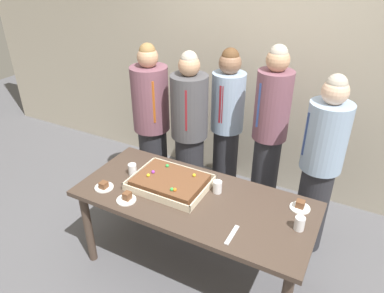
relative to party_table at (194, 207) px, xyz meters
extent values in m
plane|color=#5B5B60|center=(0.00, 0.00, -0.67)|extent=(12.00, 12.00, 0.00)
cube|color=#B2A893|center=(0.00, 1.60, 0.83)|extent=(8.00, 0.12, 3.00)
cube|color=#47382D|center=(0.00, 0.00, 0.07)|extent=(1.85, 0.82, 0.04)
cylinder|color=#47382D|center=(-0.85, -0.33, -0.31)|extent=(0.07, 0.07, 0.72)
cylinder|color=#47382D|center=(-0.85, 0.33, -0.31)|extent=(0.07, 0.07, 0.72)
cylinder|color=#47382D|center=(0.85, 0.33, -0.31)|extent=(0.07, 0.07, 0.72)
cube|color=beige|center=(-0.24, 0.05, 0.10)|extent=(0.61, 0.46, 0.01)
cube|color=beige|center=(-0.24, -0.18, 0.13)|extent=(0.61, 0.01, 0.05)
cube|color=beige|center=(-0.24, 0.27, 0.13)|extent=(0.61, 0.01, 0.05)
cube|color=beige|center=(-0.54, 0.05, 0.13)|extent=(0.01, 0.46, 0.05)
cube|color=beige|center=(0.06, 0.05, 0.13)|extent=(0.01, 0.46, 0.05)
cube|color=brown|center=(-0.24, 0.05, 0.14)|extent=(0.54, 0.39, 0.06)
sphere|color=yellow|center=(-0.08, 0.16, 0.18)|extent=(0.03, 0.03, 0.03)
sphere|color=orange|center=(-0.12, -0.09, 0.18)|extent=(0.03, 0.03, 0.03)
sphere|color=green|center=(-0.14, -0.09, 0.18)|extent=(0.03, 0.03, 0.03)
sphere|color=purple|center=(-0.40, 0.04, 0.18)|extent=(0.03, 0.03, 0.03)
sphere|color=green|center=(-0.35, 0.18, 0.18)|extent=(0.03, 0.03, 0.03)
sphere|color=yellow|center=(-0.41, -0.02, 0.18)|extent=(0.03, 0.03, 0.03)
cylinder|color=white|center=(-0.44, -0.28, 0.10)|extent=(0.15, 0.15, 0.01)
cube|color=brown|center=(-0.43, -0.27, 0.13)|extent=(0.05, 0.06, 0.06)
cylinder|color=white|center=(0.76, 0.25, 0.10)|extent=(0.15, 0.15, 0.01)
cube|color=brown|center=(0.75, 0.26, 0.13)|extent=(0.06, 0.06, 0.05)
cylinder|color=white|center=(-0.69, -0.23, 0.10)|extent=(0.15, 0.15, 0.01)
cube|color=brown|center=(-0.69, -0.24, 0.13)|extent=(0.06, 0.06, 0.05)
cylinder|color=white|center=(0.80, 0.02, 0.14)|extent=(0.07, 0.07, 0.10)
cylinder|color=white|center=(-0.61, 0.04, 0.14)|extent=(0.07, 0.07, 0.10)
cylinder|color=white|center=(0.13, 0.15, 0.14)|extent=(0.07, 0.07, 0.10)
cube|color=silver|center=(0.42, -0.25, 0.10)|extent=(0.03, 0.20, 0.01)
cylinder|color=#28282D|center=(-0.88, 0.75, -0.26)|extent=(0.29, 0.29, 0.83)
cylinder|color=#7A4C5B|center=(-0.88, 0.75, 0.48)|extent=(0.37, 0.37, 0.64)
cube|color=orange|center=(-0.76, 0.62, 0.51)|extent=(0.04, 0.02, 0.41)
sphere|color=tan|center=(-0.88, 0.75, 0.89)|extent=(0.20, 0.20, 0.20)
sphere|color=olive|center=(-0.88, 0.75, 0.95)|extent=(0.16, 0.16, 0.16)
cylinder|color=#28282D|center=(0.79, 0.76, -0.25)|extent=(0.27, 0.27, 0.84)
cylinder|color=#93ADCC|center=(0.79, 0.76, 0.46)|extent=(0.34, 0.34, 0.58)
cube|color=navy|center=(0.66, 0.67, 0.49)|extent=(0.04, 0.02, 0.37)
sphere|color=beige|center=(0.79, 0.76, 0.84)|extent=(0.20, 0.20, 0.20)
sphere|color=#B2A899|center=(0.79, 0.76, 0.90)|extent=(0.16, 0.16, 0.16)
cylinder|color=#28282D|center=(-0.21, 1.11, -0.26)|extent=(0.26, 0.26, 0.81)
cylinder|color=#93ADCC|center=(-0.21, 1.11, 0.44)|extent=(0.33, 0.33, 0.59)
cube|color=maroon|center=(-0.21, 0.96, 0.47)|extent=(0.04, 0.02, 0.38)
sphere|color=#8C664C|center=(-0.21, 1.11, 0.83)|extent=(0.22, 0.22, 0.22)
sphere|color=brown|center=(-0.21, 1.11, 0.89)|extent=(0.17, 0.17, 0.17)
cylinder|color=#28282D|center=(0.28, 0.96, -0.21)|extent=(0.25, 0.25, 0.91)
cylinder|color=#7A4C5B|center=(0.28, 0.96, 0.56)|extent=(0.32, 0.32, 0.63)
cube|color=navy|center=(0.21, 0.82, 0.59)|extent=(0.04, 0.02, 0.40)
sphere|color=tan|center=(0.28, 0.96, 0.96)|extent=(0.20, 0.20, 0.20)
sphere|color=#B2A899|center=(0.28, 0.96, 1.02)|extent=(0.16, 0.16, 0.16)
cylinder|color=#28282D|center=(-0.44, 0.74, -0.24)|extent=(0.28, 0.28, 0.85)
cylinder|color=#4C4C51|center=(-0.44, 0.74, 0.49)|extent=(0.35, 0.35, 0.60)
cube|color=maroon|center=(-0.39, 0.58, 0.52)|extent=(0.04, 0.02, 0.39)
sphere|color=tan|center=(-0.44, 0.74, 0.88)|extent=(0.20, 0.20, 0.20)
sphere|color=#B2A899|center=(-0.44, 0.74, 0.93)|extent=(0.15, 0.15, 0.15)
camera|label=1|loc=(1.03, -1.96, 1.78)|focal=33.42mm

